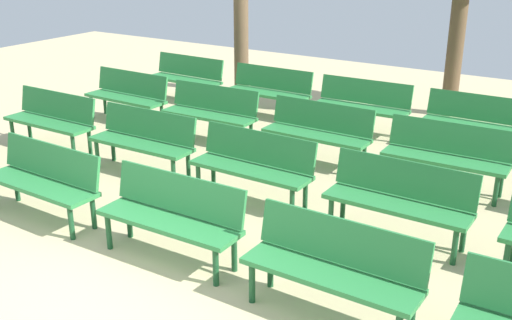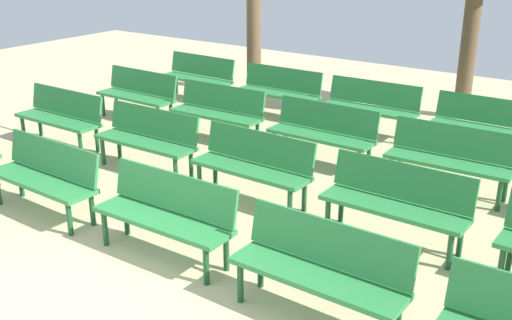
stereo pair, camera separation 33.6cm
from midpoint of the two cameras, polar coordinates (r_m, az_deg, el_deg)
name	(u,v)px [view 1 (the left image)]	position (r m, az deg, el deg)	size (l,w,h in m)	color
bench_r0_c1	(44,177)	(7.70, -20.16, -1.52)	(1.61, 0.52, 0.87)	#2D8442
bench_r0_c2	(173,213)	(6.43, -9.20, -4.84)	(1.61, 0.50, 0.87)	#2D8442
bench_r0_c3	(334,264)	(5.46, 5.46, -9.57)	(1.61, 0.50, 0.87)	#2D8442
bench_r1_c0	(52,117)	(10.13, -19.24, 3.76)	(1.60, 0.49, 0.87)	#2D8442
bench_r1_c1	(144,138)	(8.78, -11.39, 2.03)	(1.61, 0.50, 0.87)	#2D8442
bench_r1_c2	(254,163)	(7.69, -1.48, -0.25)	(1.61, 0.51, 0.87)	#2D8442
bench_r1_c3	(400,197)	(6.86, 11.77, -3.35)	(1.60, 0.49, 0.87)	#2D8442
bench_r2_c0	(128,94)	(11.24, -12.59, 6.01)	(1.61, 0.51, 0.87)	#2D8442
bench_r2_c1	(211,110)	(10.00, -5.13, 4.64)	(1.61, 0.52, 0.87)	#2D8442
bench_r2_c2	(318,129)	(9.01, 4.73, 2.85)	(1.60, 0.49, 0.87)	#2D8442
bench_r2_c3	(447,153)	(8.35, 16.10, 0.65)	(1.61, 0.52, 0.87)	#2D8442
bench_r3_c0	(186,76)	(12.46, -7.21, 7.75)	(1.61, 0.52, 0.87)	#2D8442
bench_r3_c1	(270,89)	(11.32, 0.41, 6.61)	(1.60, 0.48, 0.87)	#2D8442
bench_r3_c2	(362,103)	(10.49, 8.89, 5.23)	(1.61, 0.52, 0.87)	#2D8442
bench_r3_c3	(477,120)	(9.93, 18.83, 3.48)	(1.60, 0.49, 0.87)	#2D8442
tree_0	(241,27)	(12.87, -2.15, 12.15)	(0.30, 0.30, 2.71)	brown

